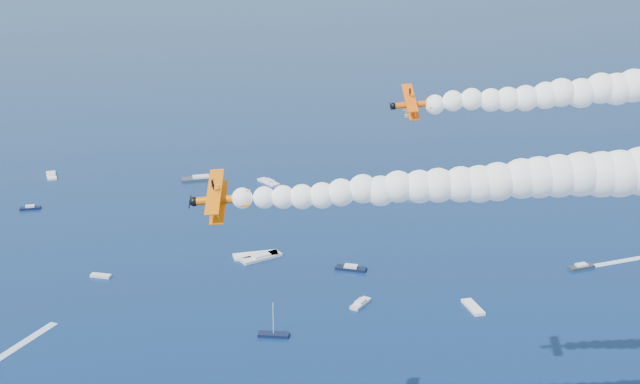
{
  "coord_description": "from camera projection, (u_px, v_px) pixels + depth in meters",
  "views": [
    {
      "loc": [
        -4.71,
        -88.14,
        86.55
      ],
      "look_at": [
        1.69,
        19.39,
        50.21
      ],
      "focal_mm": 45.69,
      "sensor_mm": 36.0,
      "label": 1
    }
  ],
  "objects": [
    {
      "name": "smoke_trail_trail",
      "position": [
        460.0,
        184.0,
        106.85
      ],
      "size": [
        64.46,
        15.81,
        11.62
      ],
      "primitive_type": null,
      "rotation": [
        0.0,
        0.0,
        3.07
      ],
      "color": "white"
    },
    {
      "name": "biplane_lead",
      "position": [
        413.0,
        105.0,
        115.44
      ],
      "size": [
        6.72,
        8.43,
        7.04
      ],
      "primitive_type": null,
      "rotation": [
        -0.37,
        0.07,
        3.11
      ],
      "color": "#FF5A05"
    },
    {
      "name": "boat_wakes",
      "position": [
        542.0,
        326.0,
        181.89
      ],
      "size": [
        222.04,
        77.71,
        0.04
      ],
      "color": "white",
      "rests_on": "ground"
    },
    {
      "name": "spectator_boats",
      "position": [
        316.0,
        253.0,
        220.8
      ],
      "size": [
        217.45,
        161.54,
        0.7
      ],
      "color": "silver",
      "rests_on": "ground"
    },
    {
      "name": "smoke_trail_lead",
      "position": [
        635.0,
        86.0,
        115.53
      ],
      "size": [
        64.18,
        10.45,
        11.62
      ],
      "primitive_type": null,
      "rotation": [
        0.0,
        0.0,
        3.11
      ],
      "color": "white"
    },
    {
      "name": "biplane_trail",
      "position": [
        221.0,
        200.0,
        108.09
      ],
      "size": [
        8.98,
        11.09,
        9.11
      ],
      "primitive_type": null,
      "rotation": [
        -0.39,
        0.07,
        3.07
      ],
      "color": "orange"
    }
  ]
}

